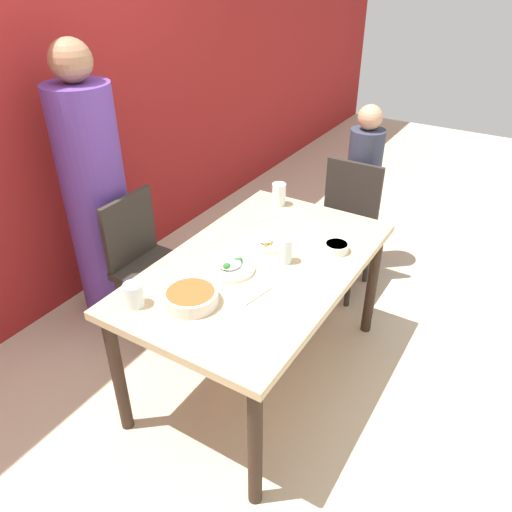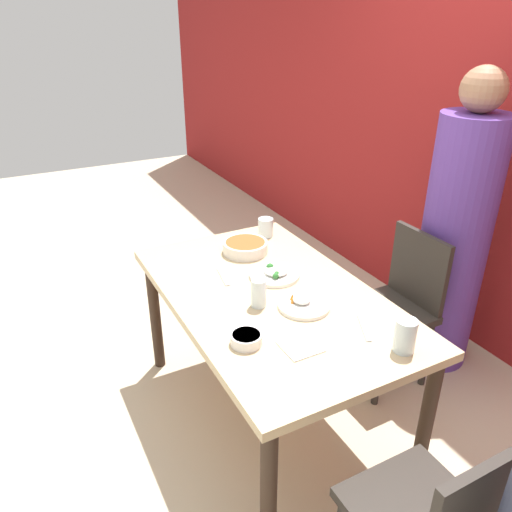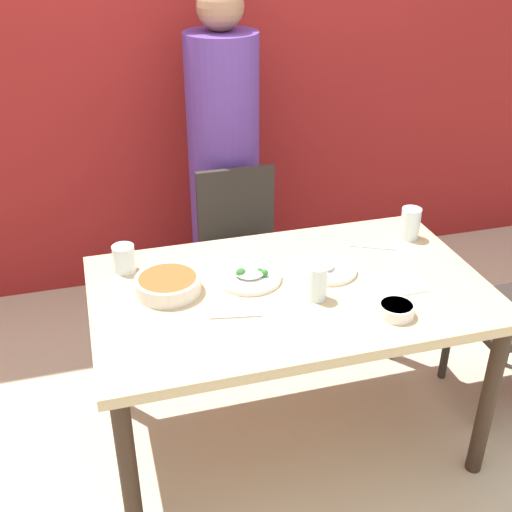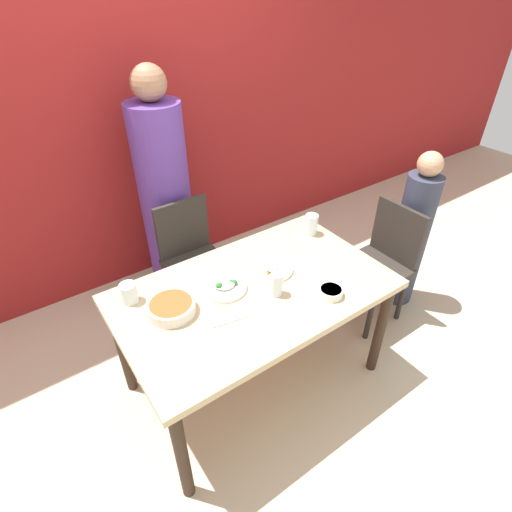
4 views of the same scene
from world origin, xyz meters
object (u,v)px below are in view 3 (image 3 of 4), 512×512
person_adult (224,169)px  glass_water_tall (318,283)px  chair_adult_spot (242,251)px  bowl_curry (168,284)px  plate_rice_adult (327,269)px

person_adult → glass_water_tall: (0.05, -1.22, 0.03)m
chair_adult_spot → person_adult: person_adult is taller
bowl_curry → chair_adult_spot: bearing=56.6°
chair_adult_spot → person_adult: 0.46m
plate_rice_adult → glass_water_tall: bearing=-121.1°
glass_water_tall → chair_adult_spot: bearing=93.2°
person_adult → plate_rice_adult: size_ratio=7.37×
person_adult → bowl_curry: bearing=-113.4°
chair_adult_spot → person_adult: (-0.00, 0.35, 0.29)m
chair_adult_spot → bowl_curry: chair_adult_spot is taller
bowl_curry → plate_rice_adult: size_ratio=1.05×
bowl_curry → plate_rice_adult: (0.59, -0.02, -0.02)m
bowl_curry → glass_water_tall: size_ratio=1.84×
plate_rice_adult → bowl_curry: bearing=178.1°
person_adult → glass_water_tall: person_adult is taller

